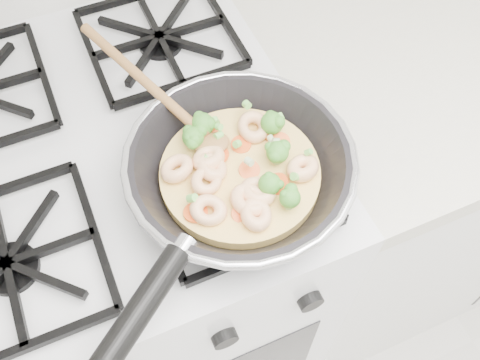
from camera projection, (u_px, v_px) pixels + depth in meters
name	position (u px, v px, depth m)	size (l,w,h in m)	color
stove	(142.00, 266.00, 1.16)	(0.60, 0.60, 0.92)	silver
counter_right	(455.00, 147.00, 1.34)	(1.00, 0.60, 0.90)	white
skillet	(237.00, 171.00, 0.70)	(0.43, 0.50, 0.09)	black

